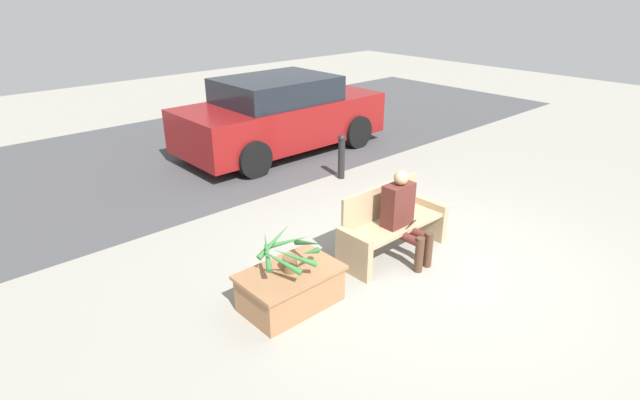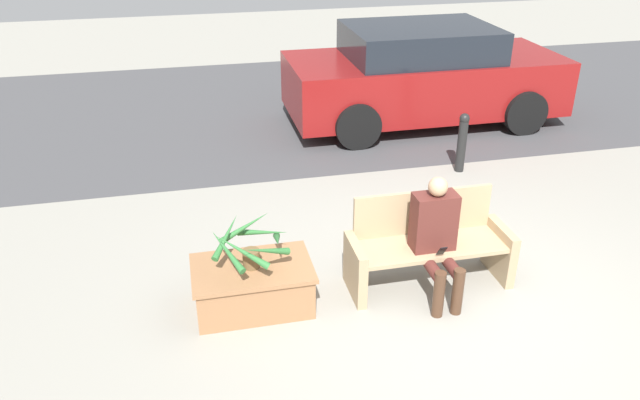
% 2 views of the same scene
% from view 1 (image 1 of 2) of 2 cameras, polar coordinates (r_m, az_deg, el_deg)
% --- Properties ---
extents(ground_plane, '(30.00, 30.00, 0.00)m').
position_cam_1_polar(ground_plane, '(6.46, 12.41, -7.24)').
color(ground_plane, gray).
extents(road_surface, '(20.00, 6.00, 0.01)m').
position_cam_1_polar(road_surface, '(10.82, -14.65, 5.41)').
color(road_surface, '#424244').
rests_on(road_surface, ground_plane).
extents(bench, '(1.56, 0.54, 0.89)m').
position_cam_1_polar(bench, '(6.47, 8.10, -2.79)').
color(bench, tan).
rests_on(bench, ground_plane).
extents(person_seated, '(0.40, 0.61, 1.17)m').
position_cam_1_polar(person_seated, '(6.25, 9.50, -1.51)').
color(person_seated, '#51231E').
rests_on(person_seated, ground_plane).
extents(planter_box, '(1.08, 0.69, 0.43)m').
position_cam_1_polar(planter_box, '(5.48, -3.40, -9.84)').
color(planter_box, '#936642').
rests_on(planter_box, ground_plane).
extents(potted_plant, '(0.72, 0.73, 0.45)m').
position_cam_1_polar(potted_plant, '(5.26, -3.57, -6.00)').
color(potted_plant, brown).
rests_on(potted_plant, planter_box).
extents(parked_car, '(4.29, 1.98, 1.53)m').
position_cam_1_polar(parked_car, '(10.34, -4.52, 9.66)').
color(parked_car, maroon).
rests_on(parked_car, ground_plane).
extents(bollard_post, '(0.13, 0.13, 0.81)m').
position_cam_1_polar(bollard_post, '(8.89, 2.47, 5.10)').
color(bollard_post, black).
rests_on(bollard_post, ground_plane).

